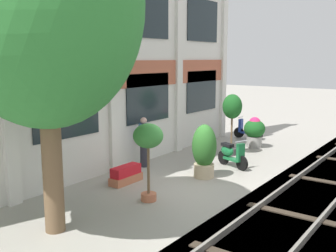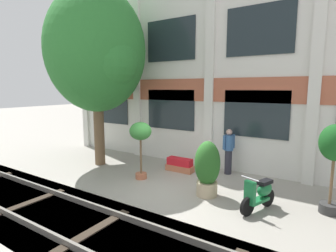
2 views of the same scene
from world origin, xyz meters
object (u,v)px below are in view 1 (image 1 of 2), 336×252
potted_plant_stone_basin (204,150)px  scooter_second_parked (250,129)px  potted_plant_square_trough (126,175)px  potted_plant_low_pan (232,111)px  broadleaf_tree (44,10)px  scooter_near_curb (231,154)px  resident_by_doorway (144,140)px  potted_plant_fluted_column (254,131)px  potted_plant_tall_urn (148,141)px

potted_plant_stone_basin → scooter_second_parked: bearing=12.1°
potted_plant_stone_basin → potted_plant_square_trough: potted_plant_stone_basin is taller
scooter_second_parked → potted_plant_low_pan: bearing=100.5°
broadleaf_tree → potted_plant_low_pan: size_ratio=3.09×
broadleaf_tree → potted_plant_low_pan: broadleaf_tree is taller
scooter_near_curb → resident_by_doorway: resident_by_doorway is taller
potted_plant_fluted_column → potted_plant_stone_basin: potted_plant_stone_basin is taller
potted_plant_low_pan → resident_by_doorway: bearing=153.9°
potted_plant_tall_urn → resident_by_doorway: potted_plant_tall_urn is taller
resident_by_doorway → potted_plant_stone_basin: bearing=-54.2°
potted_plant_low_pan → potted_plant_square_trough: bearing=169.7°
potted_plant_fluted_column → potted_plant_square_trough: potted_plant_fluted_column is taller
potted_plant_square_trough → scooter_second_parked: scooter_second_parked is taller
potted_plant_tall_urn → broadleaf_tree: bearing=169.5°
potted_plant_low_pan → resident_by_doorway: 3.71m
potted_plant_tall_urn → potted_plant_fluted_column: bearing=2.8°
potted_plant_fluted_column → scooter_near_curb: potted_plant_fluted_column is taller
scooter_second_parked → resident_by_doorway: bearing=80.0°
potted_plant_stone_basin → scooter_second_parked: 6.39m
potted_plant_fluted_column → potted_plant_tall_urn: potted_plant_tall_urn is taller
potted_plant_low_pan → resident_by_doorway: potted_plant_low_pan is taller
potted_plant_fluted_column → potted_plant_low_pan: (-1.66, 0.19, 0.96)m
potted_plant_square_trough → scooter_second_parked: 8.07m
potted_plant_low_pan → scooter_near_curb: bearing=-152.9°
potted_plant_low_pan → scooter_second_parked: bearing=12.3°
potted_plant_low_pan → resident_by_doorway: (-3.26, 1.60, -0.75)m
potted_plant_square_trough → scooter_near_curb: size_ratio=0.83×
scooter_near_curb → resident_by_doorway: size_ratio=0.78×
potted_plant_fluted_column → scooter_second_parked: size_ratio=0.91×
broadleaf_tree → scooter_second_parked: (11.37, 0.76, -4.11)m
potted_plant_fluted_column → scooter_second_parked: potted_plant_fluted_column is taller
potted_plant_stone_basin → scooter_second_parked: (6.23, 1.34, -0.41)m
potted_plant_fluted_column → scooter_second_parked: (1.46, 0.87, -0.25)m
scooter_second_parked → resident_by_doorway: 6.47m
potted_plant_tall_urn → potted_plant_stone_basin: bearing=-2.4°
potted_plant_fluted_column → broadleaf_tree: bearing=179.3°
potted_plant_stone_basin → broadleaf_tree: bearing=173.5°
potted_plant_tall_urn → scooter_near_curb: size_ratio=1.52×
broadleaf_tree → scooter_near_curb: bearing=-6.1°
potted_plant_low_pan → potted_plant_square_trough: (-4.94, 0.90, -1.41)m
broadleaf_tree → scooter_second_parked: size_ratio=5.14×
potted_plant_square_trough → scooter_near_curb: (3.39, -1.69, 0.19)m
potted_plant_square_trough → resident_by_doorway: (1.67, 0.70, 0.66)m
potted_plant_stone_basin → scooter_near_curb: 1.62m
potted_plant_low_pan → potted_plant_stone_basin: (-3.10, -0.66, -0.80)m
broadleaf_tree → potted_plant_low_pan: (8.24, 0.08, -2.89)m
potted_plant_fluted_column → resident_by_doorway: bearing=160.0°
broadleaf_tree → potted_plant_square_trough: (3.30, 0.98, -4.30)m
potted_plant_stone_basin → potted_plant_square_trough: 2.48m
resident_by_doorway → potted_plant_low_pan: bearing=5.7°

